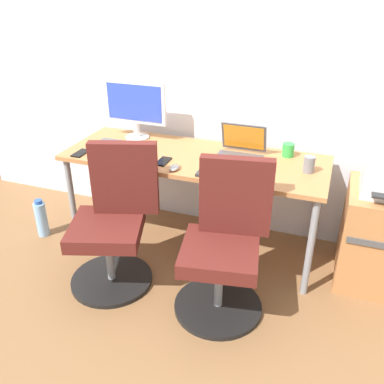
{
  "coord_description": "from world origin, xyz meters",
  "views": [
    {
      "loc": [
        0.89,
        -2.5,
        1.83
      ],
      "look_at": [
        0.0,
        -0.05,
        0.47
      ],
      "focal_mm": 39.01,
      "sensor_mm": 36.0,
      "label": 1
    }
  ],
  "objects_px": {
    "coffee_mug": "(288,150)",
    "open_laptop": "(240,150)",
    "office_chair_right": "(225,246)",
    "desktop_monitor": "(135,106)",
    "side_cabinet": "(381,237)",
    "water_bottle_on_floor": "(41,218)",
    "office_chair_left": "(114,224)"
  },
  "relations": [
    {
      "from": "office_chair_right",
      "to": "coffee_mug",
      "type": "distance_m",
      "value": 0.86
    },
    {
      "from": "office_chair_left",
      "to": "open_laptop",
      "type": "height_order",
      "value": "open_laptop"
    },
    {
      "from": "office_chair_right",
      "to": "open_laptop",
      "type": "xyz_separation_m",
      "value": [
        -0.08,
        0.62,
        0.36
      ]
    },
    {
      "from": "desktop_monitor",
      "to": "coffee_mug",
      "type": "xyz_separation_m",
      "value": [
        1.13,
        0.03,
        -0.2
      ]
    },
    {
      "from": "side_cabinet",
      "to": "open_laptop",
      "type": "height_order",
      "value": "open_laptop"
    },
    {
      "from": "office_chair_left",
      "to": "side_cabinet",
      "type": "xyz_separation_m",
      "value": [
        1.62,
        0.58,
        -0.1
      ]
    },
    {
      "from": "desktop_monitor",
      "to": "coffee_mug",
      "type": "relative_size",
      "value": 5.22
    },
    {
      "from": "water_bottle_on_floor",
      "to": "coffee_mug",
      "type": "height_order",
      "value": "coffee_mug"
    },
    {
      "from": "office_chair_right",
      "to": "side_cabinet",
      "type": "distance_m",
      "value": 1.06
    },
    {
      "from": "side_cabinet",
      "to": "desktop_monitor",
      "type": "distance_m",
      "value": 1.92
    },
    {
      "from": "office_chair_right",
      "to": "open_laptop",
      "type": "distance_m",
      "value": 0.72
    },
    {
      "from": "office_chair_left",
      "to": "side_cabinet",
      "type": "relative_size",
      "value": 1.44
    },
    {
      "from": "desktop_monitor",
      "to": "coffee_mug",
      "type": "distance_m",
      "value": 1.15
    },
    {
      "from": "office_chair_right",
      "to": "office_chair_left",
      "type": "bearing_deg",
      "value": -179.83
    },
    {
      "from": "water_bottle_on_floor",
      "to": "coffee_mug",
      "type": "xyz_separation_m",
      "value": [
        1.77,
        0.5,
        0.63
      ]
    },
    {
      "from": "side_cabinet",
      "to": "office_chair_left",
      "type": "bearing_deg",
      "value": -160.32
    },
    {
      "from": "coffee_mug",
      "to": "office_chair_right",
      "type": "bearing_deg",
      "value": -106.12
    },
    {
      "from": "desktop_monitor",
      "to": "water_bottle_on_floor",
      "type": "bearing_deg",
      "value": -143.23
    },
    {
      "from": "desktop_monitor",
      "to": "open_laptop",
      "type": "distance_m",
      "value": 0.86
    },
    {
      "from": "open_laptop",
      "to": "desktop_monitor",
      "type": "bearing_deg",
      "value": 172.6
    },
    {
      "from": "coffee_mug",
      "to": "open_laptop",
      "type": "bearing_deg",
      "value": -155.89
    },
    {
      "from": "office_chair_left",
      "to": "coffee_mug",
      "type": "bearing_deg",
      "value": 38.54
    },
    {
      "from": "office_chair_right",
      "to": "desktop_monitor",
      "type": "height_order",
      "value": "desktop_monitor"
    },
    {
      "from": "water_bottle_on_floor",
      "to": "side_cabinet",
      "type": "bearing_deg",
      "value": 7.5
    },
    {
      "from": "office_chair_left",
      "to": "side_cabinet",
      "type": "height_order",
      "value": "office_chair_left"
    },
    {
      "from": "office_chair_left",
      "to": "open_laptop",
      "type": "xyz_separation_m",
      "value": [
        0.65,
        0.62,
        0.36
      ]
    },
    {
      "from": "desktop_monitor",
      "to": "open_laptop",
      "type": "relative_size",
      "value": 1.55
    },
    {
      "from": "office_chair_left",
      "to": "office_chair_right",
      "type": "height_order",
      "value": "same"
    },
    {
      "from": "office_chair_left",
      "to": "side_cabinet",
      "type": "bearing_deg",
      "value": 19.68
    },
    {
      "from": "open_laptop",
      "to": "office_chair_left",
      "type": "bearing_deg",
      "value": -136.25
    },
    {
      "from": "open_laptop",
      "to": "coffee_mug",
      "type": "xyz_separation_m",
      "value": [
        0.3,
        0.13,
        -0.01
      ]
    },
    {
      "from": "side_cabinet",
      "to": "water_bottle_on_floor",
      "type": "bearing_deg",
      "value": -172.5
    }
  ]
}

